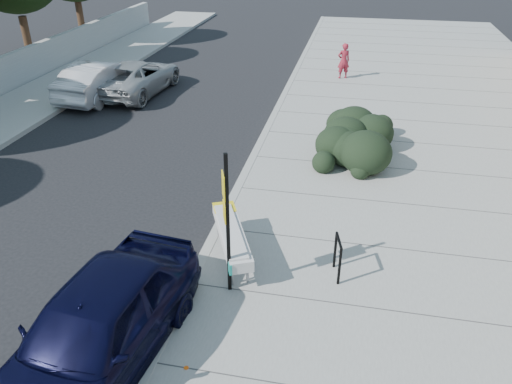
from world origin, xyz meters
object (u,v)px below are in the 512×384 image
bench (231,235)px  pedestrian (344,61)px  sedan_navy (96,329)px  wagon_silver (101,80)px  sign_post (227,218)px  suv_silver (137,77)px  bike_rack (338,254)px

bench → pedestrian: 13.87m
sedan_navy → wagon_silver: size_ratio=1.04×
wagon_silver → bench: bearing=135.1°
sedan_navy → pedestrian: (2.96, 16.86, 0.12)m
sign_post → wagon_silver: (-7.94, 10.59, -1.02)m
sedan_navy → suv_silver: bearing=117.8°
pedestrian → bench: bearing=60.7°
sedan_navy → wagon_silver: bearing=123.4°
sedan_navy → wagon_silver: sedan_navy is taller
wagon_silver → suv_silver: size_ratio=0.93×
sedan_navy → suv_silver: sedan_navy is taller
suv_silver → pedestrian: size_ratio=3.16×
bike_rack → pedestrian: 13.96m
pedestrian → suv_silver: bearing=-0.6°
bike_rack → sign_post: sign_post is taller
suv_silver → sedan_navy: bearing=115.1°
bike_rack → wagon_silver: wagon_silver is taller
sedan_navy → suv_silver: size_ratio=0.96×
bike_rack → sedan_navy: size_ratio=0.19×
bike_rack → wagon_silver: bearing=122.9°
sedan_navy → suv_silver: 14.49m
sign_post → suv_silver: bearing=99.5°
bench → bike_rack: bike_rack is taller
sign_post → pedestrian: 14.87m
wagon_silver → suv_silver: wagon_silver is taller
bike_rack → wagon_silver: size_ratio=0.19×
sign_post → pedestrian: (1.37, 14.78, -0.85)m
bench → suv_silver: 12.36m
bike_rack → suv_silver: size_ratio=0.18×
bike_rack → sedan_navy: (-3.57, -2.91, 0.12)m
suv_silver → pedestrian: (8.16, 3.33, 0.24)m
suv_silver → bike_rack: bearing=133.6°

